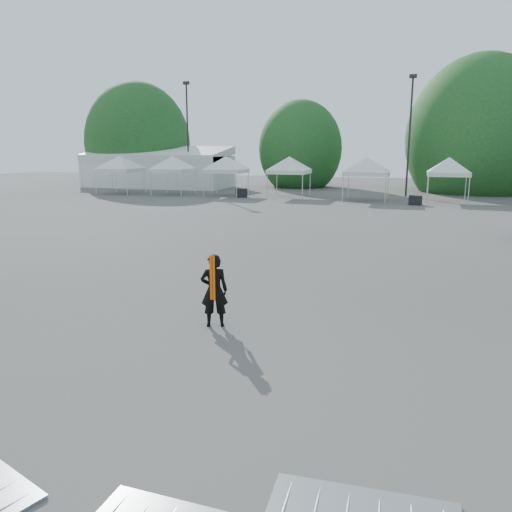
% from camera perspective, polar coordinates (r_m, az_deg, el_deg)
% --- Properties ---
extents(ground, '(120.00, 120.00, 0.00)m').
position_cam_1_polar(ground, '(13.22, -0.30, -5.24)').
color(ground, '#474442').
rests_on(ground, ground).
extents(marquee, '(15.00, 6.25, 4.23)m').
position_cam_1_polar(marquee, '(53.71, -11.16, 9.83)').
color(marquee, silver).
rests_on(marquee, ground).
extents(light_pole_west, '(0.60, 0.25, 10.30)m').
position_cam_1_polar(light_pole_west, '(50.98, -7.83, 14.11)').
color(light_pole_west, black).
rests_on(light_pole_west, ground).
extents(light_pole_east, '(0.60, 0.25, 9.80)m').
position_cam_1_polar(light_pole_east, '(44.02, 17.17, 13.68)').
color(light_pole_east, black).
rests_on(light_pole_east, ground).
extents(tree_far_w, '(4.80, 4.80, 7.30)m').
position_cam_1_polar(tree_far_w, '(58.27, -13.33, 12.43)').
color(tree_far_w, '#382314').
rests_on(tree_far_w, ground).
extents(tree_mid_w, '(4.16, 4.16, 6.33)m').
position_cam_1_polar(tree_mid_w, '(53.34, 5.08, 12.10)').
color(tree_mid_w, '#382314').
rests_on(tree_mid_w, ground).
extents(tree_mid_e, '(5.12, 5.12, 7.79)m').
position_cam_1_polar(tree_mid_e, '(51.24, 24.14, 12.13)').
color(tree_mid_e, '#382314').
rests_on(tree_mid_e, ground).
extents(tent_a, '(4.67, 4.67, 3.88)m').
position_cam_1_polar(tent_a, '(46.67, -15.31, 10.65)').
color(tent_a, silver).
rests_on(tent_a, ground).
extents(tent_b, '(4.33, 4.33, 3.88)m').
position_cam_1_polar(tent_b, '(44.85, -9.50, 10.86)').
color(tent_b, silver).
rests_on(tent_b, ground).
extents(tent_c, '(4.47, 4.47, 3.88)m').
position_cam_1_polar(tent_c, '(43.06, -3.45, 10.96)').
color(tent_c, silver).
rests_on(tent_c, ground).
extents(tent_d, '(4.43, 4.43, 3.88)m').
position_cam_1_polar(tent_d, '(41.80, 3.84, 10.92)').
color(tent_d, silver).
rests_on(tent_d, ground).
extents(tent_e, '(4.69, 4.69, 3.88)m').
position_cam_1_polar(tent_e, '(39.64, 12.59, 10.59)').
color(tent_e, silver).
rests_on(tent_e, ground).
extents(tent_f, '(4.25, 4.25, 3.88)m').
position_cam_1_polar(tent_f, '(40.59, 21.23, 10.10)').
color(tent_f, silver).
rests_on(tent_f, ground).
extents(man, '(0.72, 0.60, 1.68)m').
position_cam_1_polar(man, '(11.26, -4.80, -3.93)').
color(man, black).
rests_on(man, ground).
extents(crate_west, '(1.07, 0.93, 0.72)m').
position_cam_1_polar(crate_west, '(41.62, -1.67, 7.21)').
color(crate_west, black).
rests_on(crate_west, ground).
extents(crate_mid, '(0.94, 0.77, 0.68)m').
position_cam_1_polar(crate_mid, '(37.68, 17.76, 6.09)').
color(crate_mid, black).
rests_on(crate_mid, ground).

